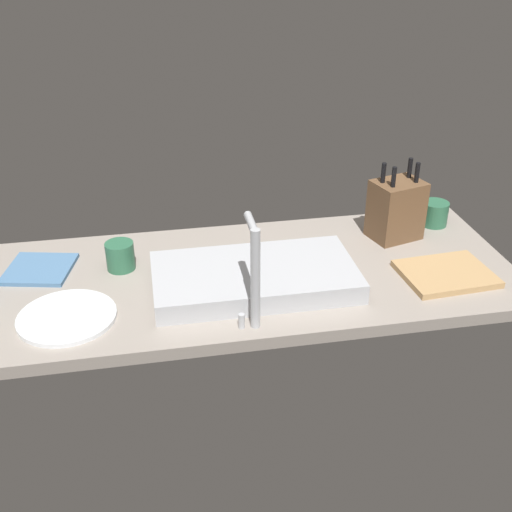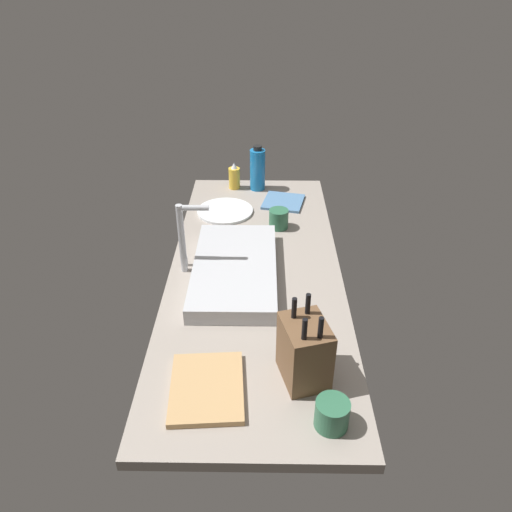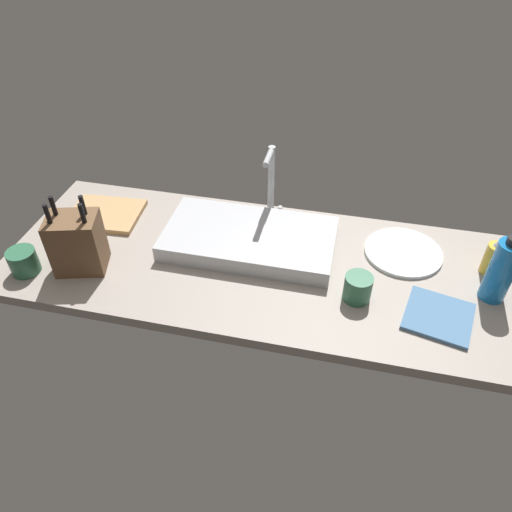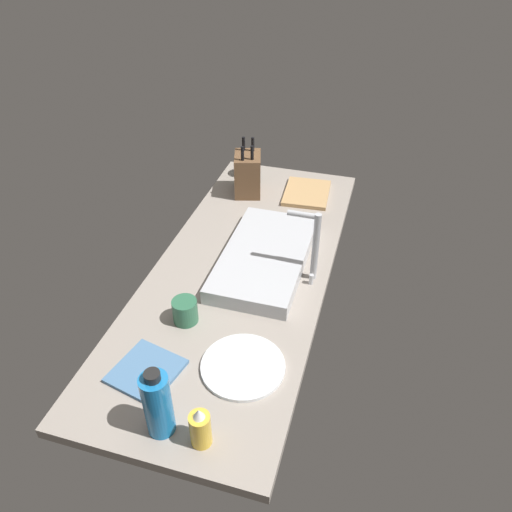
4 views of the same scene
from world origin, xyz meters
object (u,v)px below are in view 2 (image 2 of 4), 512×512
object	(u,v)px
faucet	(184,234)
coffee_mug	(279,219)
soap_bottle	(234,177)
sink_basin	(235,269)
cutting_board	(207,388)
knife_block	(304,351)
dish_towel	(283,202)
water_bottle	(257,169)
dinner_plate	(225,211)
ceramic_cup	(332,414)

from	to	relation	value
faucet	coffee_mug	size ratio (longest dim) A/B	3.28
soap_bottle	coffee_mug	distance (cm)	44.77
soap_bottle	sink_basin	bearing A→B (deg)	-176.97
cutting_board	knife_block	bearing A→B (deg)	-78.39
sink_basin	dish_towel	world-z (taller)	sink_basin
sink_basin	faucet	bearing A→B (deg)	79.06
coffee_mug	water_bottle	bearing A→B (deg)	13.68
cutting_board	water_bottle	xyz separation A→B (cm)	(129.68, -12.28, 9.42)
dinner_plate	knife_block	bearing A→B (deg)	-163.91
cutting_board	water_bottle	bearing A→B (deg)	-5.41
knife_block	soap_bottle	world-z (taller)	knife_block
sink_basin	water_bottle	bearing A→B (deg)	-5.57
cutting_board	dinner_plate	size ratio (longest dim) A/B	0.99
dish_towel	coffee_mug	xyz separation A→B (cm)	(-23.28, 2.82, 3.53)
cutting_board	water_bottle	size ratio (longest dim) A/B	1.13
water_bottle	soap_bottle	bearing A→B (deg)	86.40
knife_block	cutting_board	world-z (taller)	knife_block
knife_block	dish_towel	distance (cm)	109.01
dinner_plate	dish_towel	bearing A→B (deg)	-70.17
knife_block	coffee_mug	world-z (taller)	knife_block
sink_basin	water_bottle	world-z (taller)	water_bottle
ceramic_cup	cutting_board	bearing A→B (deg)	71.47
knife_block	coffee_mug	xyz separation A→B (cm)	(85.34, 4.76, -5.40)
knife_block	soap_bottle	size ratio (longest dim) A/B	1.89
faucet	ceramic_cup	distance (cm)	83.31
sink_basin	faucet	size ratio (longest dim) A/B	2.06
soap_bottle	knife_block	bearing A→B (deg)	-168.43
sink_basin	dish_towel	bearing A→B (deg)	-18.22
dish_towel	coffee_mug	distance (cm)	23.72
faucet	water_bottle	xyz separation A→B (cm)	(71.77, -25.23, -5.18)
cutting_board	soap_bottle	size ratio (longest dim) A/B	1.90
sink_basin	dinner_plate	xyz separation A→B (cm)	(50.02, 7.00, -2.26)
sink_basin	coffee_mug	world-z (taller)	coffee_mug
faucet	cutting_board	bearing A→B (deg)	-167.40
knife_block	soap_bottle	xyz separation A→B (cm)	(124.95, 25.58, -3.85)
sink_basin	ceramic_cup	bearing A→B (deg)	-157.10
soap_bottle	water_bottle	bearing A→B (deg)	-93.60
knife_block	ceramic_cup	world-z (taller)	knife_block
faucet	water_bottle	distance (cm)	76.25
sink_basin	coffee_mug	xyz separation A→B (cm)	(36.34, -16.80, 1.26)
faucet	dinner_plate	distance (cm)	50.08
water_bottle	ceramic_cup	size ratio (longest dim) A/B	2.53
sink_basin	ceramic_cup	distance (cm)	70.96
sink_basin	faucet	world-z (taller)	faucet
faucet	coffee_mug	xyz separation A→B (cm)	(32.88, -34.70, -11.37)
cutting_board	coffee_mug	size ratio (longest dim) A/B	3.03
cutting_board	ceramic_cup	xyz separation A→B (cm)	(-10.91, -32.55, 3.04)
cutting_board	ceramic_cup	world-z (taller)	ceramic_cup
dinner_plate	dish_towel	world-z (taller)	same
cutting_board	soap_bottle	xyz separation A→B (cm)	(130.39, -0.93, 4.78)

